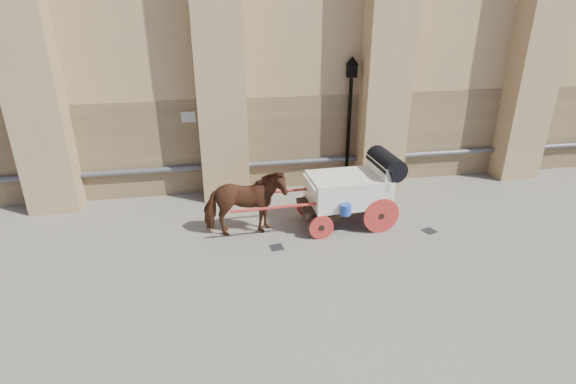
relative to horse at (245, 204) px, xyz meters
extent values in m
plane|color=slate|center=(0.64, -0.97, -0.89)|extent=(90.00, 90.00, 0.00)
cube|color=#92784E|center=(2.64, 3.18, 0.61)|extent=(44.00, 0.35, 3.00)
cylinder|color=#59595B|center=(2.64, 2.91, 0.01)|extent=(42.00, 0.18, 0.18)
cube|color=beige|center=(-1.36, 3.00, 1.61)|extent=(0.42, 0.04, 0.32)
imported|color=brown|center=(0.00, 0.00, 0.00)|extent=(2.13, 1.01, 1.78)
cube|color=black|center=(2.70, 0.13, -0.29)|extent=(2.44, 1.19, 0.13)
cube|color=white|center=(2.81, 0.13, 0.15)|extent=(2.13, 1.45, 0.76)
cube|color=white|center=(3.63, 0.16, 0.58)|extent=(0.22, 1.37, 0.60)
cube|color=white|center=(1.88, 0.10, 0.42)|extent=(0.43, 1.22, 0.11)
cylinder|color=black|center=(3.84, 0.17, 0.80)|extent=(0.67, 1.39, 0.61)
cylinder|color=red|center=(3.54, -0.52, -0.40)|extent=(0.99, 0.10, 0.98)
cylinder|color=red|center=(3.49, 0.84, -0.40)|extent=(0.99, 0.10, 0.98)
cylinder|color=red|center=(1.91, -0.58, -0.56)|extent=(0.66, 0.09, 0.66)
cylinder|color=red|center=(1.85, 0.77, -0.56)|extent=(0.66, 0.09, 0.66)
cylinder|color=red|center=(0.92, -0.43, 0.04)|extent=(2.62, 0.18, 0.08)
cylinder|color=red|center=(0.88, 0.55, 0.04)|extent=(2.62, 0.18, 0.08)
cylinder|color=blue|center=(2.51, -0.64, -0.07)|extent=(0.28, 0.28, 0.28)
cylinder|color=black|center=(3.61, 2.83, 0.87)|extent=(0.12, 0.12, 3.52)
cone|color=black|center=(3.61, 2.83, -0.72)|extent=(0.35, 0.35, 0.35)
cube|color=black|center=(3.61, 2.83, 2.87)|extent=(0.27, 0.27, 0.41)
cone|color=black|center=(3.61, 2.83, 3.17)|extent=(0.39, 0.39, 0.23)
cube|color=black|center=(0.69, -0.83, -0.88)|extent=(0.37, 0.37, 0.01)
cube|color=black|center=(4.89, -0.70, -0.88)|extent=(0.41, 0.41, 0.01)
camera|label=1|loc=(-0.76, -10.54, 4.88)|focal=28.00mm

